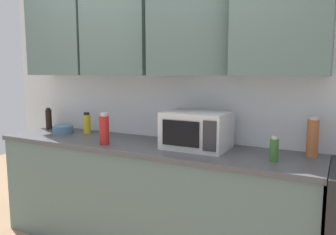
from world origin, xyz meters
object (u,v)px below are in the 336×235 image
(bottle_red_sauce, at_px, (104,129))
(bottle_spice_jar, at_px, (313,138))
(bottle_yellow_mustard, at_px, (87,123))
(microwave, at_px, (197,130))
(bottle_green_oil, at_px, (274,150))
(bowl_ceramic_small, at_px, (63,129))
(bottle_soy_dark, at_px, (49,119))

(bottle_red_sauce, relative_size, bottle_spice_jar, 0.93)
(bottle_red_sauce, distance_m, bottle_yellow_mustard, 0.57)
(microwave, distance_m, bottle_green_oil, 0.61)
(microwave, height_order, bottle_green_oil, microwave)
(bottle_green_oil, relative_size, bowl_ceramic_small, 0.86)
(bottle_red_sauce, height_order, bottle_soy_dark, bottle_red_sauce)
(bottle_red_sauce, bearing_deg, bottle_yellow_mustard, 145.19)
(bottle_green_oil, distance_m, bowl_ceramic_small, 1.99)
(bottle_spice_jar, relative_size, bottle_green_oil, 1.67)
(microwave, distance_m, bottle_spice_jar, 0.81)
(bottle_spice_jar, xyz_separation_m, bottle_green_oil, (-0.21, -0.25, -0.05))
(bottle_spice_jar, bearing_deg, bottle_red_sauce, -166.76)
(bottle_spice_jar, relative_size, bowl_ceramic_small, 1.43)
(bottle_yellow_mustard, bearing_deg, bowl_ceramic_small, -157.39)
(microwave, xyz_separation_m, bottle_soy_dark, (-1.67, 0.10, -0.04))
(bottle_yellow_mustard, bearing_deg, bottle_soy_dark, -179.90)
(bottle_red_sauce, distance_m, bottle_spice_jar, 1.55)
(microwave, distance_m, bottle_yellow_mustard, 1.18)
(bottle_spice_jar, height_order, bottle_yellow_mustard, bottle_spice_jar)
(microwave, relative_size, bowl_ceramic_small, 2.49)
(bottle_red_sauce, bearing_deg, microwave, 17.49)
(microwave, distance_m, bottle_soy_dark, 1.68)
(bowl_ceramic_small, bearing_deg, bottle_red_sauce, -18.87)
(bottle_soy_dark, distance_m, bottle_green_oil, 2.28)
(bottle_yellow_mustard, bearing_deg, microwave, -4.97)
(bottle_soy_dark, xyz_separation_m, bottle_spice_jar, (2.48, 0.03, 0.03))
(bottle_green_oil, bearing_deg, bottle_spice_jar, 50.41)
(microwave, xyz_separation_m, bowl_ceramic_small, (-1.39, 0.01, -0.11))
(bowl_ceramic_small, bearing_deg, microwave, -0.47)
(bottle_spice_jar, height_order, bowl_ceramic_small, bottle_spice_jar)
(bottle_red_sauce, xyz_separation_m, bottle_green_oil, (1.30, 0.10, -0.04))
(bottle_red_sauce, bearing_deg, bowl_ceramic_small, 161.13)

